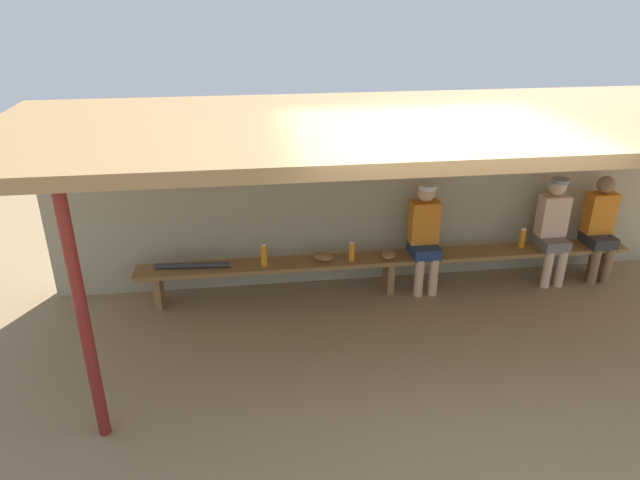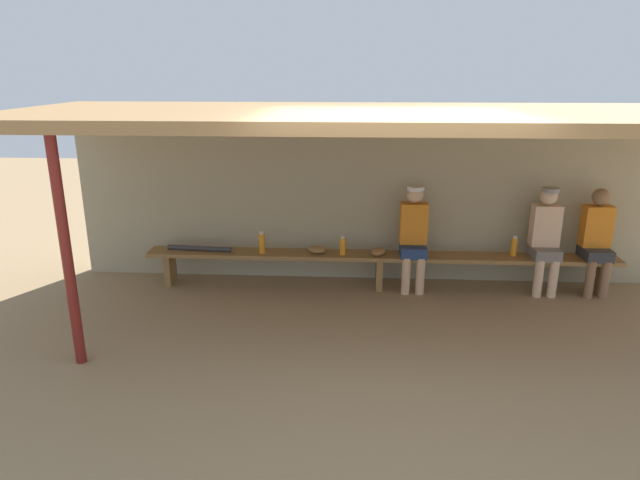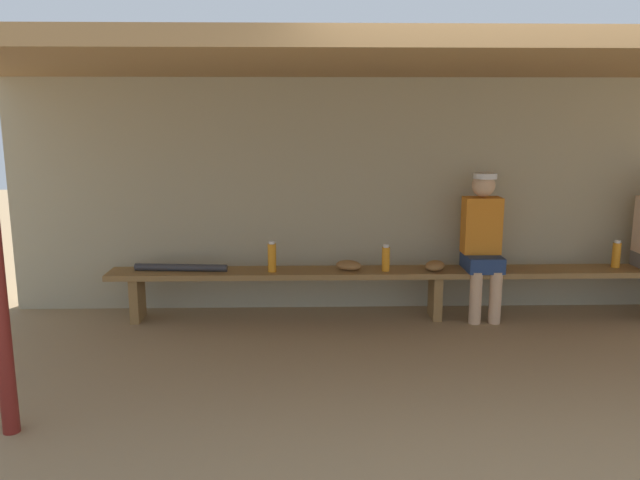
# 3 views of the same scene
# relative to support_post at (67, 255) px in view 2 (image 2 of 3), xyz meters

# --- Properties ---
(ground_plane) EXTENTS (24.00, 24.00, 0.00)m
(ground_plane) POSITION_rel_support_post_xyz_m (2.97, 0.55, -1.10)
(ground_plane) COLOR #937754
(back_wall) EXTENTS (8.00, 0.20, 2.20)m
(back_wall) POSITION_rel_support_post_xyz_m (2.97, 2.55, 0.00)
(back_wall) COLOR tan
(back_wall) RESTS_ON ground
(dugout_roof) EXTENTS (8.00, 2.80, 0.12)m
(dugout_roof) POSITION_rel_support_post_xyz_m (2.97, 1.25, 1.16)
(dugout_roof) COLOR #9E7547
(dugout_roof) RESTS_ON back_wall
(support_post) EXTENTS (0.10, 0.10, 2.20)m
(support_post) POSITION_rel_support_post_xyz_m (0.00, 0.00, 0.00)
(support_post) COLOR maroon
(support_post) RESTS_ON ground
(bench) EXTENTS (6.00, 0.36, 0.46)m
(bench) POSITION_rel_support_post_xyz_m (2.97, 2.10, -0.71)
(bench) COLOR olive
(bench) RESTS_ON ground
(player_in_red) EXTENTS (0.34, 0.42, 1.34)m
(player_in_red) POSITION_rel_support_post_xyz_m (5.64, 2.10, -0.37)
(player_in_red) COLOR #333338
(player_in_red) RESTS_ON ground
(player_with_sunglasses) EXTENTS (0.34, 0.42, 1.34)m
(player_with_sunglasses) POSITION_rel_support_post_xyz_m (5.02, 2.10, -0.35)
(player_with_sunglasses) COLOR slate
(player_with_sunglasses) RESTS_ON ground
(player_in_blue) EXTENTS (0.34, 0.42, 1.34)m
(player_in_blue) POSITION_rel_support_post_xyz_m (3.39, 2.10, -0.35)
(player_in_blue) COLOR navy
(player_in_blue) RESTS_ON ground
(water_bottle_clear) EXTENTS (0.07, 0.07, 0.24)m
(water_bottle_clear) POSITION_rel_support_post_xyz_m (2.49, 2.06, -0.52)
(water_bottle_clear) COLOR orange
(water_bottle_clear) RESTS_ON bench
(water_bottle_blue) EXTENTS (0.08, 0.08, 0.28)m
(water_bottle_blue) POSITION_rel_support_post_xyz_m (1.46, 2.05, -0.50)
(water_bottle_blue) COLOR orange
(water_bottle_blue) RESTS_ON bench
(water_bottle_green) EXTENTS (0.08, 0.08, 0.26)m
(water_bottle_green) POSITION_rel_support_post_xyz_m (4.66, 2.14, -0.52)
(water_bottle_green) COLOR orange
(water_bottle_green) RESTS_ON bench
(baseball_glove_tan) EXTENTS (0.29, 0.26, 0.09)m
(baseball_glove_tan) POSITION_rel_support_post_xyz_m (2.16, 2.10, -0.60)
(baseball_glove_tan) COLOR olive
(baseball_glove_tan) RESTS_ON bench
(baseball_glove_dark_brown) EXTENTS (0.26, 0.29, 0.09)m
(baseball_glove_dark_brown) POSITION_rel_support_post_xyz_m (2.95, 2.06, -0.60)
(baseball_glove_dark_brown) COLOR olive
(baseball_glove_dark_brown) RESTS_ON bench
(baseball_bat) EXTENTS (0.85, 0.13, 0.07)m
(baseball_bat) POSITION_rel_support_post_xyz_m (0.63, 2.10, -0.61)
(baseball_bat) COLOR #333338
(baseball_bat) RESTS_ON bench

